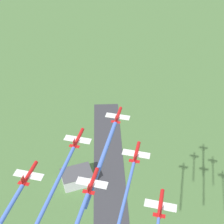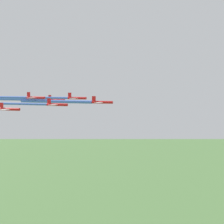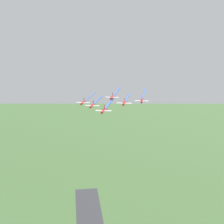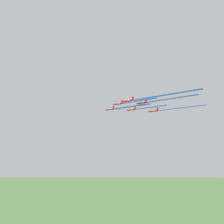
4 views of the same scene
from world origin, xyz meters
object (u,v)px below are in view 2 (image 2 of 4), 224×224
at_px(jet_1, 76,98).
at_px(jet_4, 35,98).
at_px(jet_0, 101,102).
at_px(jet_5, 9,109).
at_px(jet_2, 56,105).
at_px(jet_3, 56,100).

distance_m(jet_1, jet_4, 18.71).
xyz_separation_m(jet_0, jet_5, (-1.30, -37.38, -2.40)).
distance_m(jet_2, jet_5, 18.77).
bearing_deg(jet_2, jet_5, -59.53).
bearing_deg(jet_4, jet_1, 120.47).
height_order(jet_1, jet_2, jet_1).
bearing_deg(jet_0, jet_5, -59.53).
height_order(jet_2, jet_5, jet_2).
height_order(jet_1, jet_3, jet_1).
distance_m(jet_2, jet_4, 18.85).
bearing_deg(jet_2, jet_3, -150.46).
relative_size(jet_2, jet_3, 1.00).
distance_m(jet_1, jet_2, 19.07).
relative_size(jet_0, jet_1, 1.00).
xyz_separation_m(jet_1, jet_2, (16.00, -10.18, -2.03)).
height_order(jet_0, jet_3, jet_0).
bearing_deg(jet_1, jet_5, -29.54).
relative_size(jet_0, jet_5, 1.00).
distance_m(jet_3, jet_5, 37.99).
bearing_deg(jet_3, jet_4, 0.00).
relative_size(jet_0, jet_4, 1.00).
xyz_separation_m(jet_0, jet_1, (-16.65, -8.51, 1.22)).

